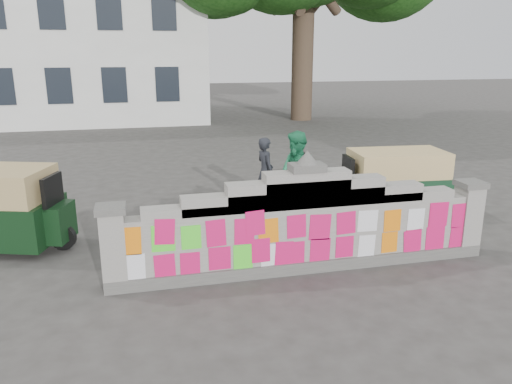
# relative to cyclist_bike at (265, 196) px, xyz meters

# --- Properties ---
(ground) EXTENTS (100.00, 100.00, 0.00)m
(ground) POSITION_rel_cyclist_bike_xyz_m (-0.09, -2.91, -0.44)
(ground) COLOR #383533
(ground) RESTS_ON ground
(parapet_wall) EXTENTS (6.48, 0.44, 2.01)m
(parapet_wall) POSITION_rel_cyclist_bike_xyz_m (-0.09, -2.92, 0.31)
(parapet_wall) COLOR #4C4C49
(parapet_wall) RESTS_ON ground
(building) EXTENTS (16.00, 10.00, 8.90)m
(building) POSITION_rel_cyclist_bike_xyz_m (-7.09, 19.07, 3.58)
(building) COLOR silver
(building) RESTS_ON ground
(cyclist_bike) EXTENTS (1.75, 0.91, 0.88)m
(cyclist_bike) POSITION_rel_cyclist_bike_xyz_m (0.00, 0.00, 0.00)
(cyclist_bike) COLOR black
(cyclist_bike) RESTS_ON ground
(cyclist_rider) EXTENTS (0.46, 0.60, 1.49)m
(cyclist_rider) POSITION_rel_cyclist_bike_xyz_m (0.00, 0.00, 0.30)
(cyclist_rider) COLOR black
(cyclist_rider) RESTS_ON ground
(pedestrian) EXTENTS (0.88, 1.04, 1.90)m
(pedestrian) POSITION_rel_cyclist_bike_xyz_m (0.59, -0.37, 0.51)
(pedestrian) COLOR #258A59
(pedestrian) RESTS_ON ground
(rickshaw_right) EXTENTS (2.59, 1.37, 1.41)m
(rickshaw_right) POSITION_rel_cyclist_bike_xyz_m (2.81, -0.51, 0.29)
(rickshaw_right) COLOR #11341D
(rickshaw_right) RESTS_ON ground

